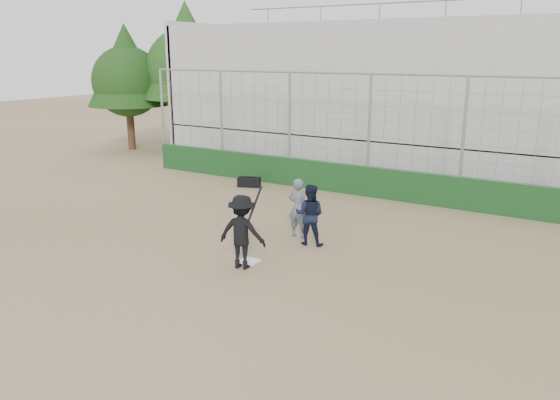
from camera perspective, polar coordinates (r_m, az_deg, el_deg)
The scene contains 10 objects.
ground at distance 12.63m, azimuth -3.31°, elevation -6.47°, with size 90.00×90.00×0.00m, color brown.
home_plate at distance 12.63m, azimuth -3.31°, elevation -6.42°, with size 0.44×0.44×0.02m, color white.
backstop at distance 18.32m, azimuth 9.13°, elevation 3.34°, with size 18.10×0.25×4.04m.
bleachers at distance 22.68m, azimuth 14.18°, elevation 10.34°, with size 20.25×6.70×6.98m.
tree_left at distance 27.19m, azimuth -9.70°, elevation 14.40°, with size 4.48×4.48×7.00m.
tree_right at distance 27.84m, azimuth -15.71°, elevation 12.78°, with size 3.84×3.84×6.00m.
batter_at_plate at distance 12.05m, azimuth -3.99°, elevation -3.33°, with size 1.18×0.85×1.83m.
catcher_crouched at distance 13.55m, azimuth 3.10°, elevation -2.58°, with size 0.85×0.72×1.06m.
umpire at distance 14.06m, azimuth 1.91°, elevation -1.15°, with size 0.57×0.37×1.41m, color #545E6A.
equipment_bag at distance 19.54m, azimuth -3.25°, elevation 1.89°, with size 0.87×0.61×0.38m.
Camera 1 is at (6.69, -9.65, 4.65)m, focal length 35.00 mm.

